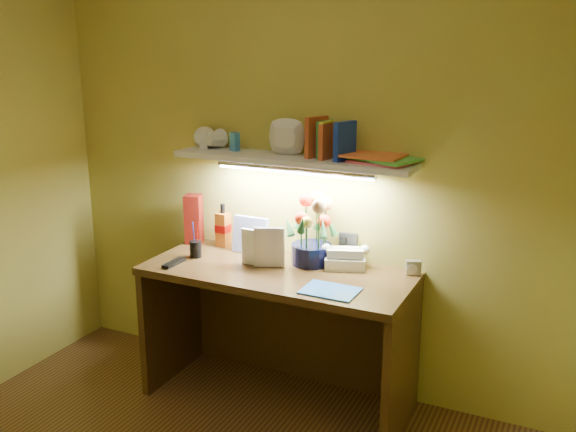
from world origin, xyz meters
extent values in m
cube|color=#36210E|center=(0.00, 1.20, 0.38)|extent=(1.40, 0.60, 0.75)
cube|color=silver|center=(0.65, 1.43, 0.79)|extent=(0.08, 0.06, 0.08)
cube|color=#621008|center=(-0.64, 1.41, 0.89)|extent=(0.12, 0.12, 0.29)
cylinder|color=black|center=(-0.49, 1.19, 0.83)|extent=(0.08, 0.08, 0.16)
cube|color=black|center=(-0.53, 1.04, 0.76)|extent=(0.04, 0.16, 0.02)
cube|color=#3175CC|center=(0.36, 1.04, 0.75)|extent=(0.27, 0.20, 0.01)
imported|color=silver|center=(-0.13, 1.19, 0.86)|extent=(0.16, 0.07, 0.22)
imported|color=white|center=(-0.22, 1.21, 0.85)|extent=(0.14, 0.02, 0.20)
cube|color=white|center=(0.00, 1.38, 1.30)|extent=(1.30, 0.25, 0.03)
imported|color=white|center=(-0.58, 1.38, 1.36)|extent=(0.13, 0.13, 0.09)
imported|color=white|center=(-0.51, 1.37, 1.37)|extent=(0.13, 0.13, 0.10)
imported|color=white|center=(-0.04, 1.37, 1.34)|extent=(0.22, 0.22, 0.05)
cube|color=white|center=(-0.55, 1.41, 1.36)|extent=(0.05, 0.04, 0.10)
cube|color=#3175CC|center=(-0.36, 1.40, 1.37)|extent=(0.06, 0.05, 0.10)
cube|color=#BB4C28|center=(0.12, 1.41, 1.42)|extent=(0.08, 0.14, 0.21)
cube|color=yellow|center=(0.19, 1.38, 1.41)|extent=(0.04, 0.12, 0.19)
cube|color=#1430AC|center=(0.29, 1.38, 1.41)|extent=(0.08, 0.14, 0.20)
cube|color=#27753E|center=(0.17, 1.41, 1.41)|extent=(0.05, 0.12, 0.19)
cube|color=#BB4C28|center=(0.19, 1.39, 1.41)|extent=(0.04, 0.13, 0.18)
cube|color=#E85B7A|center=(0.47, 1.40, 1.32)|extent=(0.32, 0.27, 0.01)
cube|color=#57CC51|center=(0.48, 1.42, 1.34)|extent=(0.38, 0.33, 0.01)
cube|color=orange|center=(0.43, 1.40, 1.35)|extent=(0.30, 0.23, 0.01)
camera|label=1|loc=(1.39, -1.60, 1.89)|focal=40.00mm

